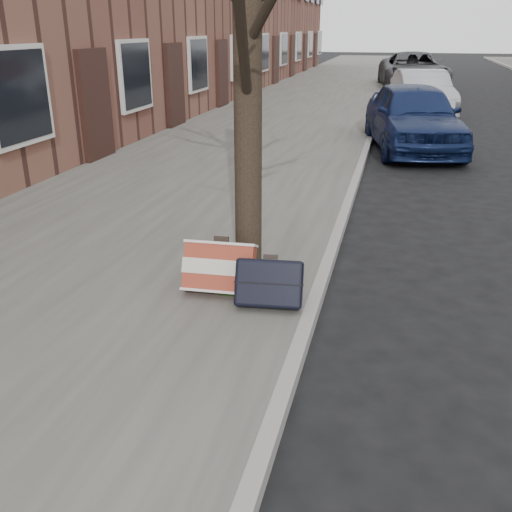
% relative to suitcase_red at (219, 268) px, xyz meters
% --- Properties ---
extents(ground, '(120.00, 120.00, 0.00)m').
position_rel_suitcase_red_xyz_m(ground, '(2.14, -0.82, -0.37)').
color(ground, black).
rests_on(ground, ground).
extents(near_sidewalk, '(5.00, 70.00, 0.12)m').
position_rel_suitcase_red_xyz_m(near_sidewalk, '(-1.56, 14.18, -0.31)').
color(near_sidewalk, slate).
rests_on(near_sidewalk, ground).
extents(dirt_patch, '(0.85, 0.85, 0.02)m').
position_rel_suitcase_red_xyz_m(dirt_patch, '(0.14, 0.38, -0.24)').
color(dirt_patch, black).
rests_on(dirt_patch, near_sidewalk).
extents(suitcase_red, '(0.67, 0.39, 0.50)m').
position_rel_suitcase_red_xyz_m(suitcase_red, '(0.00, 0.00, 0.00)').
color(suitcase_red, maroon).
rests_on(suitcase_red, near_sidewalk).
extents(suitcase_navy, '(0.63, 0.41, 0.47)m').
position_rel_suitcase_red_xyz_m(suitcase_navy, '(0.52, -0.17, -0.02)').
color(suitcase_navy, black).
rests_on(suitcase_navy, near_sidewalk).
extents(car_near_front, '(2.41, 4.38, 1.41)m').
position_rel_suitcase_red_xyz_m(car_near_front, '(1.79, 8.00, 0.33)').
color(car_near_front, '#121F4A').
rests_on(car_near_front, ground).
extents(car_near_mid, '(1.98, 4.06, 1.28)m').
position_rel_suitcase_red_xyz_m(car_near_mid, '(2.09, 13.41, 0.27)').
color(car_near_mid, '#ADAFB4').
rests_on(car_near_mid, ground).
extents(car_near_back, '(3.12, 5.68, 1.51)m').
position_rel_suitcase_red_xyz_m(car_near_back, '(1.88, 21.04, 0.38)').
color(car_near_back, '#39393D').
rests_on(car_near_back, ground).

